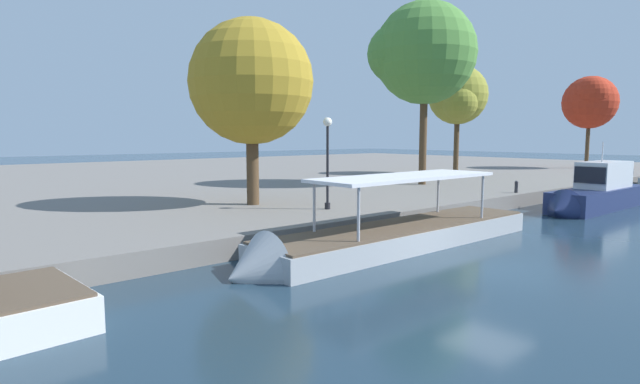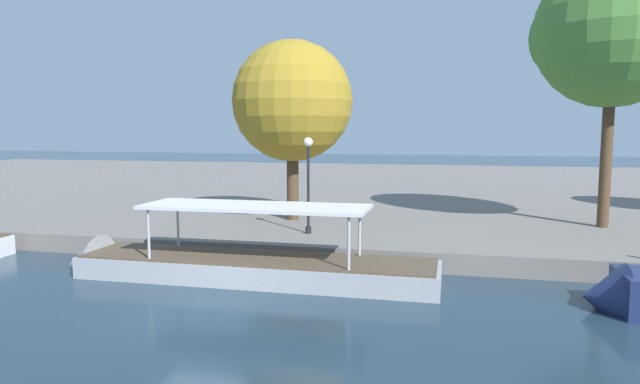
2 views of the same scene
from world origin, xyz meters
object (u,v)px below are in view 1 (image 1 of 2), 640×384
object	(u,v)px
tree_1	(459,96)
lamp_post	(328,151)
motor_yacht_3	(596,196)
tree_0	(253,85)
mooring_bollard_0	(516,186)
tree_3	(590,100)
tour_boat_2	(386,242)
mooring_bollard_1	(632,171)
tree_2	(421,54)

from	to	relation	value
tree_1	lamp_post	bearing A→B (deg)	-159.21
motor_yacht_3	tree_0	distance (m)	20.35
mooring_bollard_0	tree_1	size ratio (longest dim) A/B	0.08
motor_yacht_3	tree_3	distance (m)	28.69
tour_boat_2	mooring_bollard_0	bearing A→B (deg)	-169.10
motor_yacht_3	mooring_bollard_1	xyz separation A→B (m)	(18.02, 3.90, 0.37)
mooring_bollard_1	tree_3	size ratio (longest dim) A/B	0.07
mooring_bollard_0	lamp_post	bearing A→B (deg)	170.00
mooring_bollard_1	tree_1	xyz separation A→B (m)	(-9.73, 11.12, 6.60)
mooring_bollard_1	tree_2	distance (m)	23.14
tree_1	tree_3	size ratio (longest dim) A/B	1.00
mooring_bollard_1	tree_0	bearing A→B (deg)	170.59
lamp_post	tree_0	size ratio (longest dim) A/B	0.47
motor_yacht_3	tree_3	size ratio (longest dim) A/B	1.04
tour_boat_2	tree_3	xyz separation A→B (m)	(42.53, 9.79, 7.67)
tour_boat_2	tree_3	distance (m)	44.31
mooring_bollard_1	tree_3	bearing A→B (deg)	41.72
tree_0	lamp_post	bearing A→B (deg)	-65.00
mooring_bollard_0	tree_3	distance (m)	29.31
mooring_bollard_1	lamp_post	size ratio (longest dim) A/B	0.16
motor_yacht_3	tree_1	distance (m)	18.52
tree_1	tree_3	world-z (taller)	tree_1
tree_2	motor_yacht_3	bearing A→B (deg)	-78.59
lamp_post	tree_1	world-z (taller)	tree_1
mooring_bollard_1	tree_2	size ratio (longest dim) A/B	0.06
tour_boat_2	tree_2	bearing A→B (deg)	-145.34
tree_1	tree_0	bearing A→B (deg)	-168.05
lamp_post	tree_2	xyz separation A→B (m)	(13.00, 4.94, 6.32)
mooring_bollard_0	mooring_bollard_1	distance (m)	20.04
mooring_bollard_0	tree_0	xyz separation A→B (m)	(-14.88, 5.93, 5.50)
mooring_bollard_0	tree_1	xyz separation A→B (m)	(10.31, 11.26, 6.58)
motor_yacht_3	tree_2	world-z (taller)	tree_2
tour_boat_2	tree_0	size ratio (longest dim) A/B	1.57
motor_yacht_3	tree_0	bearing A→B (deg)	-29.86
mooring_bollard_0	lamp_post	world-z (taller)	lamp_post
tour_boat_2	tree_2	size ratio (longest dim) A/B	1.13
mooring_bollard_1	tree_1	world-z (taller)	tree_1
lamp_post	tree_1	bearing A→B (deg)	20.79
mooring_bollard_0	mooring_bollard_1	size ratio (longest dim) A/B	1.05
mooring_bollard_0	lamp_post	distance (m)	13.60
tree_0	tree_2	xyz separation A→B (m)	(14.68, 1.35, 3.14)
tree_1	tree_2	world-z (taller)	tree_2
mooring_bollard_1	tree_3	world-z (taller)	tree_3
tree_0	tree_2	distance (m)	15.07
motor_yacht_3	lamp_post	xyz separation A→B (m)	(-15.22, 6.09, 2.71)
mooring_bollard_1	tree_2	bearing A→B (deg)	160.59
motor_yacht_3	mooring_bollard_1	size ratio (longest dim) A/B	14.33
tree_0	tree_1	size ratio (longest dim) A/B	0.94
mooring_bollard_0	tree_0	size ratio (longest dim) A/B	0.08
tour_boat_2	lamp_post	bearing A→B (deg)	-107.73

